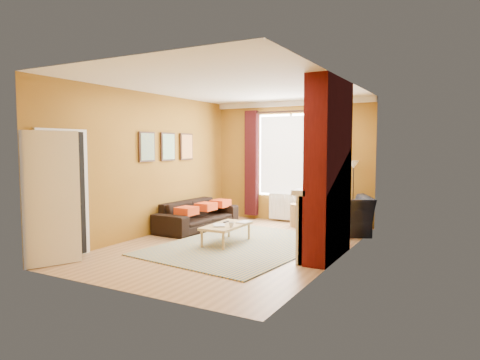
{
  "coord_description": "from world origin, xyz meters",
  "views": [
    {
      "loc": [
        3.69,
        -6.52,
        1.77
      ],
      "look_at": [
        0.0,
        0.25,
        1.15
      ],
      "focal_mm": 32.0,
      "sensor_mm": 36.0,
      "label": 1
    }
  ],
  "objects_px": {
    "wicker_stool": "(299,215)",
    "floor_lamp": "(353,176)",
    "coffee_table": "(226,227)",
    "armchair": "(339,215)",
    "sofa": "(197,215)"
  },
  "relations": [
    {
      "from": "armchair",
      "to": "floor_lamp",
      "type": "distance_m",
      "value": 0.92
    },
    {
      "from": "armchair",
      "to": "floor_lamp",
      "type": "bearing_deg",
      "value": -132.1
    },
    {
      "from": "armchair",
      "to": "floor_lamp",
      "type": "xyz_separation_m",
      "value": [
        0.14,
        0.49,
        0.76
      ]
    },
    {
      "from": "sofa",
      "to": "wicker_stool",
      "type": "distance_m",
      "value": 2.22
    },
    {
      "from": "sofa",
      "to": "coffee_table",
      "type": "xyz_separation_m",
      "value": [
        1.26,
        -0.94,
        0.02
      ]
    },
    {
      "from": "coffee_table",
      "to": "wicker_stool",
      "type": "distance_m",
      "value": 2.29
    },
    {
      "from": "wicker_stool",
      "to": "floor_lamp",
      "type": "distance_m",
      "value": 1.46
    },
    {
      "from": "floor_lamp",
      "to": "sofa",
      "type": "bearing_deg",
      "value": -155.08
    },
    {
      "from": "sofa",
      "to": "armchair",
      "type": "height_order",
      "value": "armchair"
    },
    {
      "from": "armchair",
      "to": "wicker_stool",
      "type": "distance_m",
      "value": 1.09
    },
    {
      "from": "wicker_stool",
      "to": "floor_lamp",
      "type": "xyz_separation_m",
      "value": [
        1.15,
        0.09,
        0.9
      ]
    },
    {
      "from": "armchair",
      "to": "coffee_table",
      "type": "xyz_separation_m",
      "value": [
        -1.55,
        -1.82,
        -0.07
      ]
    },
    {
      "from": "armchair",
      "to": "wicker_stool",
      "type": "xyz_separation_m",
      "value": [
        -1.0,
        0.4,
        -0.14
      ]
    },
    {
      "from": "wicker_stool",
      "to": "floor_lamp",
      "type": "height_order",
      "value": "floor_lamp"
    },
    {
      "from": "armchair",
      "to": "coffee_table",
      "type": "bearing_deg",
      "value": 23.75
    }
  ]
}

